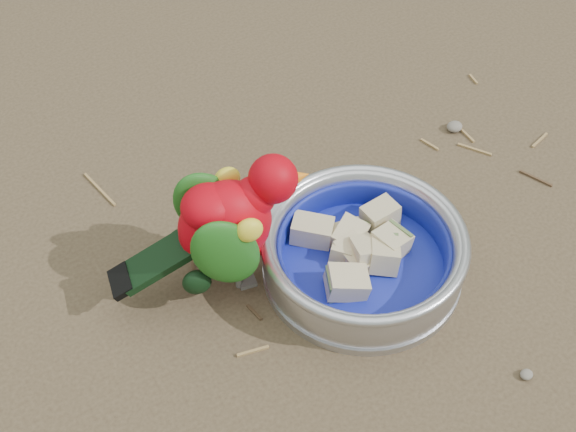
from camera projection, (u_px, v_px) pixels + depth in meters
ground at (359, 353)px, 0.83m from camera, size 60.00×60.00×0.00m
food_bowl at (362, 268)px, 0.89m from camera, size 0.22×0.22×0.02m
bowl_wall at (364, 250)px, 0.87m from camera, size 0.22×0.22×0.04m
fruit_wedges at (363, 254)px, 0.87m from camera, size 0.13×0.13×0.03m
lory_parrot at (229, 232)px, 0.83m from camera, size 0.21×0.13×0.16m
ground_debris at (269, 305)px, 0.86m from camera, size 0.90×0.80×0.01m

